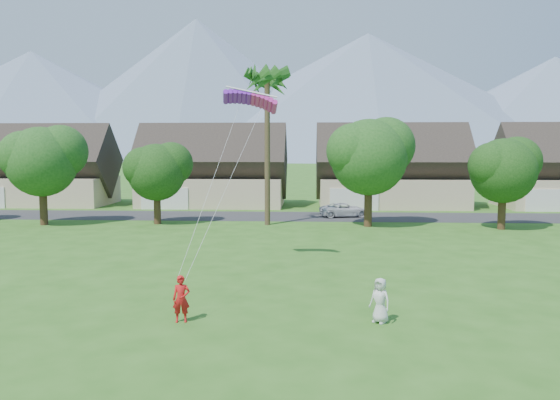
# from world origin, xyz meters

# --- Properties ---
(ground) EXTENTS (500.00, 500.00, 0.00)m
(ground) POSITION_xyz_m (0.00, 0.00, 0.00)
(ground) COLOR #2D6019
(ground) RESTS_ON ground
(street) EXTENTS (90.00, 7.00, 0.01)m
(street) POSITION_xyz_m (0.00, 34.00, 0.01)
(street) COLOR #2D2D30
(street) RESTS_ON ground
(kite_flyer) EXTENTS (0.66, 0.48, 1.68)m
(kite_flyer) POSITION_xyz_m (-3.19, 3.76, 0.84)
(kite_flyer) COLOR red
(kite_flyer) RESTS_ON ground
(watcher) EXTENTS (0.94, 0.90, 1.62)m
(watcher) POSITION_xyz_m (3.88, 4.06, 0.81)
(watcher) COLOR silver
(watcher) RESTS_ON ground
(parked_car) EXTENTS (4.81, 3.03, 1.24)m
(parked_car) POSITION_xyz_m (4.56, 34.00, 0.62)
(parked_car) COLOR silver
(parked_car) RESTS_ON ground
(mountain_ridge) EXTENTS (540.00, 240.00, 70.00)m
(mountain_ridge) POSITION_xyz_m (10.40, 260.00, 29.07)
(mountain_ridge) COLOR slate
(mountain_ridge) RESTS_ON ground
(houses_row) EXTENTS (72.75, 8.19, 8.86)m
(houses_row) POSITION_xyz_m (0.49, 42.99, 3.44)
(houses_row) COLOR beige
(houses_row) RESTS_ON ground
(tree_row) EXTENTS (62.27, 6.67, 8.45)m
(tree_row) POSITION_xyz_m (-1.14, 27.92, 4.89)
(tree_row) COLOR #47301C
(tree_row) RESTS_ON ground
(fan_palm) EXTENTS (3.00, 3.00, 13.80)m
(fan_palm) POSITION_xyz_m (-2.00, 28.50, 11.80)
(fan_palm) COLOR #4C3D26
(fan_palm) RESTS_ON ground
(parafoil_kite) EXTENTS (2.80, 1.07, 0.50)m
(parafoil_kite) POSITION_xyz_m (-1.67, 13.26, 8.74)
(parafoil_kite) COLOR purple
(parafoil_kite) RESTS_ON ground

